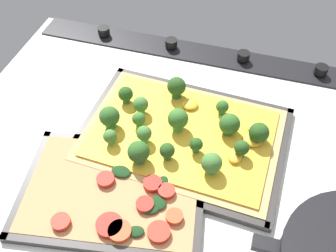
% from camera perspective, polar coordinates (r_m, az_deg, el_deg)
% --- Properties ---
extents(ground_plane, '(0.85, 0.63, 0.03)m').
position_cam_1_polar(ground_plane, '(0.73, 0.79, -3.79)').
color(ground_plane, silver).
extents(stove_control_panel, '(0.81, 0.07, 0.03)m').
position_cam_1_polar(stove_control_panel, '(0.91, 5.69, 10.64)').
color(stove_control_panel, black).
rests_on(stove_control_panel, ground_plane).
extents(baking_tray_front, '(0.39, 0.29, 0.01)m').
position_cam_1_polar(baking_tray_front, '(0.73, 2.09, -1.75)').
color(baking_tray_front, '#33302D').
rests_on(baking_tray_front, ground_plane).
extents(broccoli_pizza, '(0.37, 0.27, 0.06)m').
position_cam_1_polar(broccoli_pizza, '(0.71, 2.06, -0.87)').
color(broccoli_pizza, tan).
rests_on(broccoli_pizza, baking_tray_front).
extents(baking_tray_back, '(0.34, 0.26, 0.01)m').
position_cam_1_polar(baking_tray_back, '(0.67, -8.14, -9.55)').
color(baking_tray_back, '#33302D').
rests_on(baking_tray_back, ground_plane).
extents(veggie_pizza_back, '(0.31, 0.24, 0.02)m').
position_cam_1_polar(veggie_pizza_back, '(0.65, -7.66, -9.85)').
color(veggie_pizza_back, tan).
rests_on(veggie_pizza_back, baking_tray_back).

